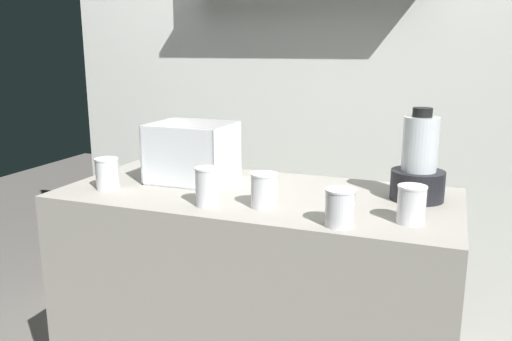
# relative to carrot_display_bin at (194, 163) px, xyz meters

# --- Properties ---
(counter) EXTENTS (1.40, 0.64, 0.90)m
(counter) POSITION_rel_carrot_display_bin_xyz_m (0.28, -0.07, -0.52)
(counter) COLOR #9E998E
(counter) RESTS_ON ground_plane
(back_wall_unit) EXTENTS (2.60, 0.24, 2.50)m
(back_wall_unit) POSITION_rel_carrot_display_bin_xyz_m (0.28, 0.70, 0.30)
(back_wall_unit) COLOR silver
(back_wall_unit) RESTS_ON ground_plane
(carrot_display_bin) EXTENTS (0.30, 0.25, 0.22)m
(carrot_display_bin) POSITION_rel_carrot_display_bin_xyz_m (0.00, 0.00, 0.00)
(carrot_display_bin) COLOR white
(carrot_display_bin) RESTS_ON counter
(blender_pitcher) EXTENTS (0.18, 0.18, 0.31)m
(blender_pitcher) POSITION_rel_carrot_display_bin_xyz_m (0.82, 0.04, 0.05)
(blender_pitcher) COLOR black
(blender_pitcher) RESTS_ON counter
(juice_cup_pomegranate_far_left) EXTENTS (0.09, 0.09, 0.11)m
(juice_cup_pomegranate_far_left) POSITION_rel_carrot_display_bin_xyz_m (-0.24, -0.22, -0.02)
(juice_cup_pomegranate_far_left) COLOR white
(juice_cup_pomegranate_far_left) RESTS_ON counter
(juice_cup_mango_left) EXTENTS (0.08, 0.08, 0.13)m
(juice_cup_mango_left) POSITION_rel_carrot_display_bin_xyz_m (0.19, -0.27, -0.01)
(juice_cup_mango_left) COLOR white
(juice_cup_mango_left) RESTS_ON counter
(juice_cup_orange_middle) EXTENTS (0.09, 0.09, 0.11)m
(juice_cup_orange_middle) POSITION_rel_carrot_display_bin_xyz_m (0.37, -0.22, -0.02)
(juice_cup_orange_middle) COLOR white
(juice_cup_orange_middle) RESTS_ON counter
(juice_cup_pomegranate_right) EXTENTS (0.09, 0.09, 0.11)m
(juice_cup_pomegranate_right) POSITION_rel_carrot_display_bin_xyz_m (0.63, -0.32, -0.02)
(juice_cup_pomegranate_right) COLOR white
(juice_cup_pomegranate_right) RESTS_ON counter
(juice_cup_carrot_far_right) EXTENTS (0.09, 0.09, 0.11)m
(juice_cup_carrot_far_right) POSITION_rel_carrot_display_bin_xyz_m (0.83, -0.22, -0.02)
(juice_cup_carrot_far_right) COLOR white
(juice_cup_carrot_far_right) RESTS_ON counter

